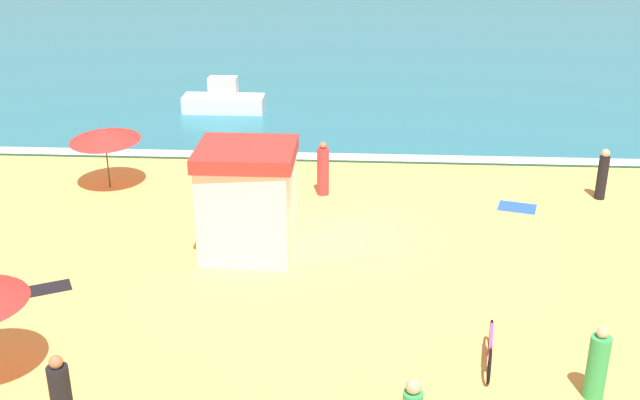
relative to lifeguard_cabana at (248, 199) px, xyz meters
name	(u,v)px	position (x,y,z in m)	size (l,w,h in m)	color
ground_plane	(352,236)	(2.74, 1.14, -1.51)	(60.00, 60.00, 0.00)	#EDBC60
ocean_water	(362,38)	(2.74, 29.14, -1.46)	(60.00, 44.00, 0.10)	teal
wave_breaker_foam	(356,157)	(2.74, 7.44, -1.40)	(57.00, 0.70, 0.01)	white
lifeguard_cabana	(248,199)	(0.00, 0.00, 0.00)	(2.52, 2.31, 2.96)	white
beach_umbrella_2	(104,135)	(-5.17, 4.36, 0.27)	(2.59, 2.61, 2.04)	#4C3823
parked_bicycle	(490,349)	(5.70, -4.94, -1.12)	(0.35, 1.81, 0.76)	black
beachgoer_2	(602,175)	(10.39, 4.31, -0.73)	(0.41, 0.41, 1.63)	black
beachgoer_3	(597,366)	(7.57, -5.92, -0.79)	(0.49, 0.49, 1.57)	green
beachgoer_4	(323,170)	(1.75, 4.16, -0.70)	(0.40, 0.40, 1.74)	red
beachgoer_5	(62,400)	(-2.24, -7.65, -0.71)	(0.43, 0.43, 1.71)	black
beach_towel_0	(46,289)	(-4.69, -2.36, -1.50)	(1.34, 1.09, 0.01)	black
beach_towel_1	(517,207)	(7.71, 3.43, -1.50)	(1.30, 1.09, 0.01)	blue
small_boat_0	(224,100)	(-2.90, 12.79, -0.92)	(3.38, 1.12, 1.48)	white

